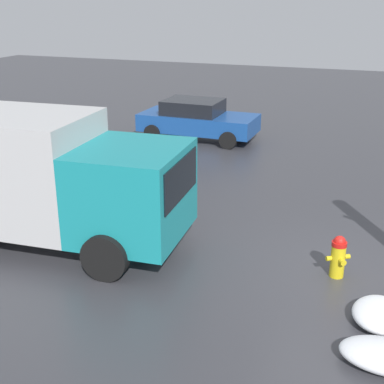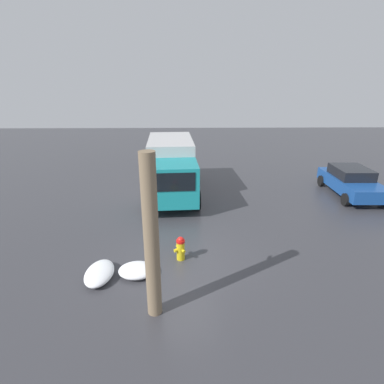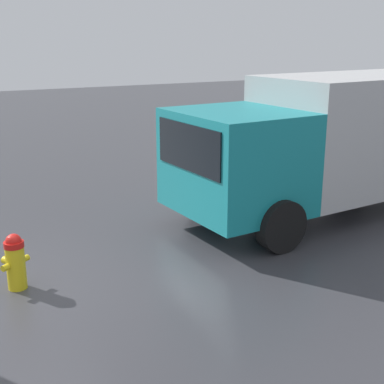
% 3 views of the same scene
% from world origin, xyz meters
% --- Properties ---
extents(ground_plane, '(60.00, 60.00, 0.00)m').
position_xyz_m(ground_plane, '(0.00, 0.00, 0.00)').
color(ground_plane, '#38383D').
extents(fire_hydrant, '(0.44, 0.39, 0.83)m').
position_xyz_m(fire_hydrant, '(-0.00, 0.00, 0.42)').
color(fire_hydrant, yellow).
rests_on(fire_hydrant, ground_plane).
extents(delivery_truck, '(6.43, 2.85, 2.73)m').
position_xyz_m(delivery_truck, '(6.27, 0.58, 1.49)').
color(delivery_truck, teal).
rests_on(delivery_truck, ground_plane).
extents(pedestrian, '(0.40, 0.40, 1.81)m').
position_xyz_m(pedestrian, '(4.72, 0.71, 0.99)').
color(pedestrian, '#23232D').
rests_on(pedestrian, ground_plane).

